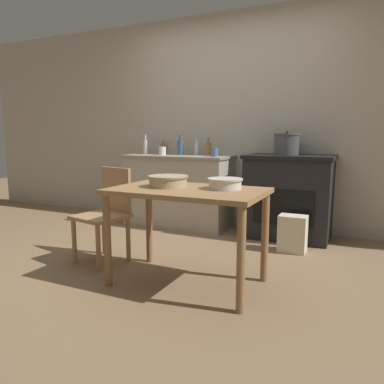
{
  "coord_description": "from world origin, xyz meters",
  "views": [
    {
      "loc": [
        1.55,
        -2.79,
        1.12
      ],
      "look_at": [
        0.0,
        0.45,
        0.57
      ],
      "focal_mm": 35.0,
      "sensor_mm": 36.0,
      "label": 1
    }
  ],
  "objects_px": {
    "mixing_bowl_large": "(225,183)",
    "work_table": "(187,203)",
    "bottle_left": "(163,149)",
    "bottle_mid_left": "(208,149)",
    "flour_sack": "(293,234)",
    "cup_mid_right": "(162,151)",
    "bottle_far_left": "(197,148)",
    "cup_center_right": "(215,152)",
    "bottle_center_left": "(180,147)",
    "stove": "(289,197)",
    "mixing_bowl_small": "(168,181)",
    "chair": "(107,211)",
    "stock_pot": "(287,144)",
    "bottle_center": "(146,147)"
  },
  "relations": [
    {
      "from": "stock_pot",
      "to": "mixing_bowl_large",
      "type": "xyz_separation_m",
      "value": [
        -0.12,
        -1.57,
        -0.25
      ]
    },
    {
      "from": "bottle_far_left",
      "to": "stove",
      "type": "bearing_deg",
      "value": -7.56
    },
    {
      "from": "bottle_mid_left",
      "to": "mixing_bowl_small",
      "type": "bearing_deg",
      "value": -76.97
    },
    {
      "from": "mixing_bowl_large",
      "to": "cup_mid_right",
      "type": "bearing_deg",
      "value": 133.43
    },
    {
      "from": "stove",
      "to": "flour_sack",
      "type": "bearing_deg",
      "value": -73.64
    },
    {
      "from": "bottle_center_left",
      "to": "mixing_bowl_small",
      "type": "bearing_deg",
      "value": -65.72
    },
    {
      "from": "work_table",
      "to": "mixing_bowl_large",
      "type": "relative_size",
      "value": 4.38
    },
    {
      "from": "bottle_far_left",
      "to": "cup_center_right",
      "type": "xyz_separation_m",
      "value": [
        0.34,
        -0.25,
        -0.03
      ]
    },
    {
      "from": "mixing_bowl_small",
      "to": "bottle_far_left",
      "type": "bearing_deg",
      "value": 108.08
    },
    {
      "from": "mixing_bowl_large",
      "to": "mixing_bowl_small",
      "type": "height_order",
      "value": "mixing_bowl_small"
    },
    {
      "from": "bottle_left",
      "to": "bottle_mid_left",
      "type": "relative_size",
      "value": 0.81
    },
    {
      "from": "stock_pot",
      "to": "bottle_far_left",
      "type": "relative_size",
      "value": 1.37
    },
    {
      "from": "cup_center_right",
      "to": "cup_mid_right",
      "type": "height_order",
      "value": "cup_mid_right"
    },
    {
      "from": "work_table",
      "to": "mixing_bowl_large",
      "type": "height_order",
      "value": "mixing_bowl_large"
    },
    {
      "from": "bottle_center_left",
      "to": "chair",
      "type": "bearing_deg",
      "value": -88.61
    },
    {
      "from": "work_table",
      "to": "mixing_bowl_small",
      "type": "distance_m",
      "value": 0.24
    },
    {
      "from": "flour_sack",
      "to": "cup_mid_right",
      "type": "distance_m",
      "value": 1.87
    },
    {
      "from": "work_table",
      "to": "bottle_left",
      "type": "distance_m",
      "value": 2.26
    },
    {
      "from": "work_table",
      "to": "flour_sack",
      "type": "xyz_separation_m",
      "value": [
        0.57,
        1.12,
        -0.44
      ]
    },
    {
      "from": "stove",
      "to": "mixing_bowl_small",
      "type": "relative_size",
      "value": 3.01
    },
    {
      "from": "mixing_bowl_large",
      "to": "cup_mid_right",
      "type": "distance_m",
      "value": 1.97
    },
    {
      "from": "chair",
      "to": "cup_center_right",
      "type": "distance_m",
      "value": 1.52
    },
    {
      "from": "flour_sack",
      "to": "bottle_far_left",
      "type": "bearing_deg",
      "value": 153.49
    },
    {
      "from": "bottle_left",
      "to": "bottle_mid_left",
      "type": "height_order",
      "value": "bottle_mid_left"
    },
    {
      "from": "chair",
      "to": "bottle_left",
      "type": "relative_size",
      "value": 4.86
    },
    {
      "from": "chair",
      "to": "bottle_mid_left",
      "type": "bearing_deg",
      "value": 90.93
    },
    {
      "from": "work_table",
      "to": "bottle_far_left",
      "type": "height_order",
      "value": "bottle_far_left"
    },
    {
      "from": "mixing_bowl_large",
      "to": "cup_center_right",
      "type": "distance_m",
      "value": 1.57
    },
    {
      "from": "mixing_bowl_large",
      "to": "work_table",
      "type": "bearing_deg",
      "value": -156.43
    },
    {
      "from": "stove",
      "to": "bottle_left",
      "type": "distance_m",
      "value": 1.77
    },
    {
      "from": "work_table",
      "to": "bottle_mid_left",
      "type": "relative_size",
      "value": 5.35
    },
    {
      "from": "work_table",
      "to": "bottle_far_left",
      "type": "xyz_separation_m",
      "value": [
        -0.75,
        1.78,
        0.33
      ]
    },
    {
      "from": "bottle_far_left",
      "to": "cup_mid_right",
      "type": "bearing_deg",
      "value": -145.23
    },
    {
      "from": "mixing_bowl_large",
      "to": "bottle_far_left",
      "type": "distance_m",
      "value": 1.96
    },
    {
      "from": "stove",
      "to": "mixing_bowl_small",
      "type": "bearing_deg",
      "value": -110.65
    },
    {
      "from": "work_table",
      "to": "mixing_bowl_large",
      "type": "xyz_separation_m",
      "value": [
        0.25,
        0.11,
        0.15
      ]
    },
    {
      "from": "mixing_bowl_small",
      "to": "bottle_center_left",
      "type": "bearing_deg",
      "value": 114.28
    },
    {
      "from": "bottle_far_left",
      "to": "cup_mid_right",
      "type": "distance_m",
      "value": 0.43
    },
    {
      "from": "flour_sack",
      "to": "cup_center_right",
      "type": "xyz_separation_m",
      "value": [
        -0.98,
        0.41,
        0.74
      ]
    },
    {
      "from": "chair",
      "to": "cup_mid_right",
      "type": "xyz_separation_m",
      "value": [
        -0.22,
        1.37,
        0.48
      ]
    },
    {
      "from": "bottle_left",
      "to": "bottle_center_left",
      "type": "relative_size",
      "value": 0.7
    },
    {
      "from": "chair",
      "to": "mixing_bowl_small",
      "type": "xyz_separation_m",
      "value": [
        0.71,
        -0.14,
        0.33
      ]
    },
    {
      "from": "bottle_far_left",
      "to": "cup_mid_right",
      "type": "xyz_separation_m",
      "value": [
        -0.35,
        -0.24,
        -0.03
      ]
    },
    {
      "from": "bottle_mid_left",
      "to": "cup_center_right",
      "type": "distance_m",
      "value": 0.26
    },
    {
      "from": "chair",
      "to": "cup_mid_right",
      "type": "bearing_deg",
      "value": 111.12
    },
    {
      "from": "work_table",
      "to": "chair",
      "type": "bearing_deg",
      "value": 169.06
    },
    {
      "from": "cup_center_right",
      "to": "stove",
      "type": "bearing_deg",
      "value": 6.53
    },
    {
      "from": "bottle_far_left",
      "to": "bottle_left",
      "type": "relative_size",
      "value": 1.21
    },
    {
      "from": "mixing_bowl_large",
      "to": "bottle_mid_left",
      "type": "relative_size",
      "value": 1.22
    },
    {
      "from": "mixing_bowl_large",
      "to": "bottle_center",
      "type": "relative_size",
      "value": 1.04
    }
  ]
}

